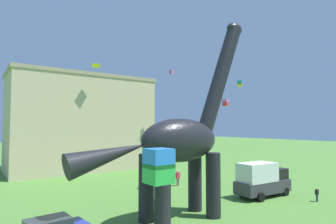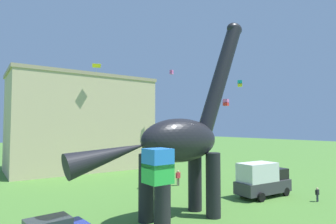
{
  "view_description": "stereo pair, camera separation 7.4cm",
  "coord_description": "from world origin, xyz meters",
  "px_view_note": "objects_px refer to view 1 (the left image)",
  "views": [
    {
      "loc": [
        -10.16,
        -11.13,
        6.58
      ],
      "look_at": [
        2.26,
        6.64,
        7.71
      ],
      "focal_mm": 29.71,
      "sensor_mm": 36.0,
      "label": 1
    },
    {
      "loc": [
        -10.1,
        -11.17,
        6.58
      ],
      "look_at": [
        2.26,
        6.64,
        7.71
      ],
      "focal_mm": 29.71,
      "sensor_mm": 36.0,
      "label": 2
    }
  ],
  "objects_px": {
    "parked_box_truck": "(262,179)",
    "kite_mid_right": "(96,66)",
    "dinosaur_sculpture": "(179,140)",
    "person_vendor_side": "(178,176)",
    "kite_far_right": "(225,102)",
    "kite_high_right": "(159,166)",
    "kite_near_high": "(171,72)",
    "person_watching_child": "(317,193)",
    "kite_mid_center": "(239,84)",
    "kite_high_left": "(162,143)"
  },
  "relations": [
    {
      "from": "parked_box_truck",
      "to": "kite_mid_right",
      "type": "relative_size",
      "value": 3.8
    },
    {
      "from": "parked_box_truck",
      "to": "kite_mid_right",
      "type": "height_order",
      "value": "kite_mid_right"
    },
    {
      "from": "dinosaur_sculpture",
      "to": "parked_box_truck",
      "type": "relative_size",
      "value": 2.7
    },
    {
      "from": "person_vendor_side",
      "to": "kite_far_right",
      "type": "relative_size",
      "value": 1.68
    },
    {
      "from": "kite_high_right",
      "to": "kite_near_high",
      "type": "xyz_separation_m",
      "value": [
        18.9,
        25.57,
        9.98
      ]
    },
    {
      "from": "parked_box_truck",
      "to": "dinosaur_sculpture",
      "type": "bearing_deg",
      "value": -172.94
    },
    {
      "from": "kite_far_right",
      "to": "kite_high_right",
      "type": "relative_size",
      "value": 0.75
    },
    {
      "from": "person_vendor_side",
      "to": "kite_near_high",
      "type": "height_order",
      "value": "kite_near_high"
    },
    {
      "from": "kite_far_right",
      "to": "person_watching_child",
      "type": "bearing_deg",
      "value": -110.42
    },
    {
      "from": "parked_box_truck",
      "to": "kite_near_high",
      "type": "xyz_separation_m",
      "value": [
        2.55,
        18.23,
        13.37
      ]
    },
    {
      "from": "parked_box_truck",
      "to": "person_watching_child",
      "type": "bearing_deg",
      "value": -53.35
    },
    {
      "from": "kite_near_high",
      "to": "kite_mid_right",
      "type": "bearing_deg",
      "value": 171.32
    },
    {
      "from": "person_vendor_side",
      "to": "kite_near_high",
      "type": "distance_m",
      "value": 18.15
    },
    {
      "from": "parked_box_truck",
      "to": "kite_mid_right",
      "type": "bearing_deg",
      "value": 117.48
    },
    {
      "from": "dinosaur_sculpture",
      "to": "kite_mid_right",
      "type": "height_order",
      "value": "dinosaur_sculpture"
    },
    {
      "from": "parked_box_truck",
      "to": "kite_mid_center",
      "type": "relative_size",
      "value": 7.0
    },
    {
      "from": "kite_high_left",
      "to": "kite_near_high",
      "type": "distance_m",
      "value": 16.93
    },
    {
      "from": "kite_far_right",
      "to": "kite_high_left",
      "type": "xyz_separation_m",
      "value": [
        -14.67,
        -4.87,
        -5.33
      ]
    },
    {
      "from": "dinosaur_sculpture",
      "to": "kite_mid_right",
      "type": "bearing_deg",
      "value": 110.91
    },
    {
      "from": "parked_box_truck",
      "to": "kite_high_left",
      "type": "bearing_deg",
      "value": 131.51
    },
    {
      "from": "parked_box_truck",
      "to": "person_vendor_side",
      "type": "distance_m",
      "value": 9.15
    },
    {
      "from": "kite_far_right",
      "to": "kite_high_right",
      "type": "bearing_deg",
      "value": -141.34
    },
    {
      "from": "dinosaur_sculpture",
      "to": "kite_far_right",
      "type": "xyz_separation_m",
      "value": [
        18.82,
        13.26,
        4.6
      ]
    },
    {
      "from": "kite_high_left",
      "to": "kite_mid_center",
      "type": "distance_m",
      "value": 14.4
    },
    {
      "from": "kite_high_left",
      "to": "kite_mid_center",
      "type": "height_order",
      "value": "kite_mid_center"
    },
    {
      "from": "kite_mid_right",
      "to": "person_watching_child",
      "type": "bearing_deg",
      "value": -64.51
    },
    {
      "from": "person_watching_child",
      "to": "kite_high_left",
      "type": "distance_m",
      "value": 14.97
    },
    {
      "from": "kite_near_high",
      "to": "dinosaur_sculpture",
      "type": "bearing_deg",
      "value": -124.08
    },
    {
      "from": "kite_high_left",
      "to": "kite_high_right",
      "type": "height_order",
      "value": "kite_high_right"
    },
    {
      "from": "parked_box_truck",
      "to": "kite_far_right",
      "type": "distance_m",
      "value": 17.51
    },
    {
      "from": "kite_high_right",
      "to": "kite_near_high",
      "type": "relative_size",
      "value": 2.07
    },
    {
      "from": "kite_mid_center",
      "to": "kite_mid_right",
      "type": "distance_m",
      "value": 19.54
    },
    {
      "from": "kite_high_left",
      "to": "kite_mid_right",
      "type": "relative_size",
      "value": 0.76
    },
    {
      "from": "parked_box_truck",
      "to": "kite_mid_center",
      "type": "height_order",
      "value": "kite_mid_center"
    },
    {
      "from": "person_watching_child",
      "to": "kite_high_left",
      "type": "relative_size",
      "value": 1.07
    },
    {
      "from": "kite_high_left",
      "to": "kite_mid_right",
      "type": "height_order",
      "value": "kite_mid_right"
    },
    {
      "from": "person_vendor_side",
      "to": "kite_high_left",
      "type": "height_order",
      "value": "kite_high_left"
    },
    {
      "from": "person_watching_child",
      "to": "kite_mid_right",
      "type": "height_order",
      "value": "kite_mid_right"
    },
    {
      "from": "kite_high_left",
      "to": "kite_high_right",
      "type": "relative_size",
      "value": 0.85
    },
    {
      "from": "kite_far_right",
      "to": "person_vendor_side",
      "type": "bearing_deg",
      "value": -160.85
    },
    {
      "from": "kite_high_right",
      "to": "kite_mid_right",
      "type": "bearing_deg",
      "value": 74.64
    },
    {
      "from": "person_vendor_side",
      "to": "kite_high_right",
      "type": "relative_size",
      "value": 1.26
    },
    {
      "from": "kite_high_left",
      "to": "parked_box_truck",
      "type": "bearing_deg",
      "value": -52.06
    },
    {
      "from": "dinosaur_sculpture",
      "to": "person_vendor_side",
      "type": "xyz_separation_m",
      "value": [
        6.64,
        9.03,
        -4.56
      ]
    },
    {
      "from": "kite_far_right",
      "to": "kite_high_left",
      "type": "bearing_deg",
      "value": -161.63
    },
    {
      "from": "person_watching_child",
      "to": "person_vendor_side",
      "type": "relative_size",
      "value": 0.72
    },
    {
      "from": "dinosaur_sculpture",
      "to": "parked_box_truck",
      "type": "height_order",
      "value": "dinosaur_sculpture"
    },
    {
      "from": "person_vendor_side",
      "to": "kite_mid_right",
      "type": "relative_size",
      "value": 1.13
    },
    {
      "from": "dinosaur_sculpture",
      "to": "person_vendor_side",
      "type": "distance_m",
      "value": 12.1
    },
    {
      "from": "kite_mid_center",
      "to": "person_watching_child",
      "type": "bearing_deg",
      "value": -108.0
    }
  ]
}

